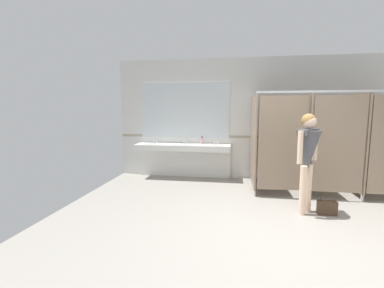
% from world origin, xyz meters
% --- Properties ---
extents(ground_plane, '(7.18, 6.64, 0.10)m').
position_xyz_m(ground_plane, '(0.00, 0.00, -0.05)').
color(ground_plane, gray).
extents(wall_back, '(7.18, 0.12, 2.99)m').
position_xyz_m(wall_back, '(0.00, 3.08, 1.49)').
color(wall_back, silver).
rests_on(wall_back, ground_plane).
extents(wall_back_tile_band, '(7.18, 0.01, 0.06)m').
position_xyz_m(wall_back_tile_band, '(0.00, 3.01, 1.05)').
color(wall_back_tile_band, '#9E937F').
rests_on(wall_back_tile_band, wall_back).
extents(vanity_counter, '(2.37, 0.53, 0.98)m').
position_xyz_m(vanity_counter, '(-1.88, 2.82, 0.63)').
color(vanity_counter, silver).
rests_on(vanity_counter, ground_plane).
extents(mirror_panel, '(2.27, 0.02, 1.39)m').
position_xyz_m(mirror_panel, '(-1.88, 3.01, 1.71)').
color(mirror_panel, silver).
rests_on(mirror_panel, wall_back).
extents(bathroom_stalls, '(3.05, 1.51, 2.07)m').
position_xyz_m(bathroom_stalls, '(1.29, 2.03, 1.08)').
color(bathroom_stalls, '#84705B').
rests_on(bathroom_stalls, ground_plane).
extents(person_standing, '(0.56, 0.56, 1.66)m').
position_xyz_m(person_standing, '(0.56, 0.79, 1.05)').
color(person_standing, beige).
rests_on(person_standing, ground_plane).
extents(handbag, '(0.30, 0.13, 0.38)m').
position_xyz_m(handbag, '(0.91, 0.78, 0.13)').
color(handbag, '#3F2D1E').
rests_on(handbag, ground_plane).
extents(soap_dispenser, '(0.07, 0.07, 0.20)m').
position_xyz_m(soap_dispenser, '(-1.42, 2.89, 0.95)').
color(soap_dispenser, '#D899B2').
rests_on(soap_dispenser, vanity_counter).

